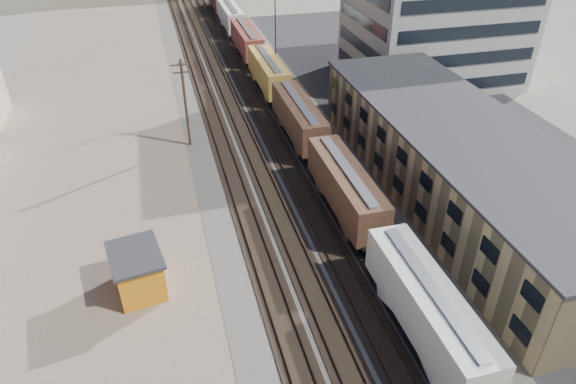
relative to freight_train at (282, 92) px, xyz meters
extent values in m
cube|color=#4C4742|center=(-3.80, 2.19, -2.76)|extent=(18.00, 200.00, 0.06)
cube|color=#7C6755|center=(-23.80, -7.81, -2.78)|extent=(24.00, 180.00, 0.03)
cube|color=#232326|center=(18.20, -12.81, -2.77)|extent=(26.00, 120.00, 0.04)
cube|color=black|center=(-8.80, 2.19, -2.69)|extent=(2.60, 200.00, 0.08)
cube|color=#38281E|center=(-9.52, 2.19, -2.57)|extent=(0.08, 200.00, 0.16)
cube|color=#38281E|center=(-8.08, 2.19, -2.57)|extent=(0.08, 200.00, 0.16)
cube|color=black|center=(-5.80, 2.19, -2.69)|extent=(2.60, 200.00, 0.08)
cube|color=#38281E|center=(-6.52, 2.19, -2.57)|extent=(0.08, 200.00, 0.16)
cube|color=#38281E|center=(-5.08, 2.19, -2.57)|extent=(0.08, 200.00, 0.16)
cube|color=black|center=(-2.80, 2.19, -2.69)|extent=(2.60, 200.00, 0.08)
cube|color=#38281E|center=(-3.52, 2.19, -2.57)|extent=(0.08, 200.00, 0.16)
cube|color=#38281E|center=(-2.08, 2.19, -2.57)|extent=(0.08, 200.00, 0.16)
cube|color=black|center=(0.00, 2.19, -2.69)|extent=(2.60, 200.00, 0.08)
cube|color=#38281E|center=(-0.72, 2.19, -2.57)|extent=(0.08, 200.00, 0.16)
cube|color=#38281E|center=(0.72, 2.19, -2.57)|extent=(0.08, 200.00, 0.16)
cube|color=black|center=(0.00, -32.92, -2.04)|extent=(2.20, 2.20, 0.90)
cube|color=silver|center=(0.00, -38.00, 0.11)|extent=(3.00, 13.34, 3.40)
cube|color=#B7B7B2|center=(0.00, -38.00, 1.89)|extent=(0.90, 12.32, 0.16)
cube|color=black|center=(0.00, -27.88, -2.04)|extent=(2.20, 2.20, 0.90)
cube|color=black|center=(0.00, -17.73, -2.04)|extent=(2.20, 2.20, 0.90)
cube|color=#40251B|center=(0.00, -22.80, 0.11)|extent=(3.00, 13.34, 3.40)
cube|color=#B7B7B2|center=(0.00, -22.80, 1.89)|extent=(0.90, 12.32, 0.16)
cube|color=black|center=(0.00, -12.68, -2.04)|extent=(2.20, 2.20, 0.90)
cube|color=black|center=(0.00, -2.53, -2.04)|extent=(2.20, 2.20, 0.90)
cube|color=#40251B|center=(0.00, -7.60, 0.11)|extent=(3.00, 13.34, 3.40)
cube|color=#B7B7B2|center=(0.00, -7.60, 1.89)|extent=(0.90, 12.33, 0.16)
cube|color=black|center=(0.00, 2.52, -2.04)|extent=(2.20, 2.20, 0.90)
cube|color=black|center=(0.00, 12.67, -2.04)|extent=(2.20, 2.20, 0.90)
cube|color=gold|center=(0.00, 7.60, 0.11)|extent=(3.00, 13.34, 3.40)
cube|color=#B7B7B2|center=(0.00, 7.60, 1.89)|extent=(0.90, 12.33, 0.16)
cube|color=black|center=(0.00, 17.72, -2.04)|extent=(2.20, 2.20, 0.90)
cube|color=black|center=(0.00, 27.88, -2.04)|extent=(2.20, 2.20, 0.90)
cube|color=maroon|center=(0.00, 22.80, 0.11)|extent=(3.00, 13.34, 3.40)
cube|color=#B7B7B2|center=(0.00, 22.80, 1.89)|extent=(0.90, 12.32, 0.16)
cube|color=black|center=(0.00, 32.92, -2.04)|extent=(2.20, 2.20, 0.90)
cube|color=black|center=(0.00, 43.07, -2.04)|extent=(2.20, 2.20, 0.90)
cube|color=silver|center=(0.00, 38.00, 0.11)|extent=(3.00, 13.34, 3.40)
cube|color=#B7B7B2|center=(0.00, 38.00, 1.89)|extent=(0.90, 12.32, 0.16)
cube|color=black|center=(0.00, 48.12, -2.04)|extent=(2.20, 2.20, 0.90)
cube|color=black|center=(0.00, 58.27, -2.04)|extent=(2.20, 2.20, 0.90)
cube|color=tan|center=(11.20, -22.81, 0.71)|extent=(12.00, 40.00, 7.00)
cube|color=#2D2D30|center=(11.20, -22.81, 4.31)|extent=(12.40, 40.40, 0.30)
cube|color=black|center=(5.15, -22.81, -0.59)|extent=(0.12, 36.00, 1.20)
cube|color=black|center=(5.15, -22.81, 2.41)|extent=(0.12, 36.00, 1.20)
cube|color=#9E998E|center=(24.20, 7.19, 6.21)|extent=(22.00, 18.00, 18.00)
cube|color=black|center=(13.15, 7.19, 6.21)|extent=(0.12, 16.00, 16.00)
cube|color=black|center=(24.20, -1.86, 6.21)|extent=(20.00, 0.12, 16.00)
cylinder|color=#382619|center=(-12.30, -5.81, 2.21)|extent=(0.32, 0.32, 10.00)
cube|color=#382619|center=(-12.30, -5.81, 6.61)|extent=(2.20, 0.14, 0.14)
cube|color=#382619|center=(-12.30, -5.81, 5.81)|extent=(1.90, 0.14, 0.14)
cylinder|color=black|center=(-11.70, -5.81, 6.76)|extent=(0.08, 0.08, 0.22)
cylinder|color=black|center=(2.20, 12.19, 6.21)|extent=(0.16, 0.16, 18.00)
cube|color=orange|center=(-18.33, -28.25, -1.18)|extent=(3.90, 4.78, 3.23)
cube|color=#2D2D30|center=(-18.33, -28.25, 0.54)|extent=(4.40, 5.28, 0.27)
cube|color=black|center=(-16.69, -27.97, -1.07)|extent=(0.29, 1.08, 1.08)
imported|color=navy|center=(23.87, -4.58, -2.07)|extent=(4.20, 5.77, 1.46)
imported|color=white|center=(23.01, 0.99, -2.05)|extent=(3.01, 4.68, 1.48)
camera|label=1|loc=(-14.97, -58.73, 24.67)|focal=32.00mm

